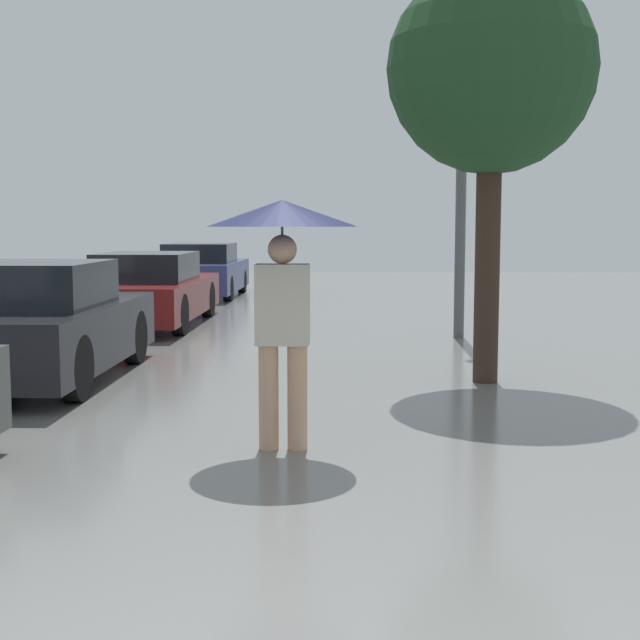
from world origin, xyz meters
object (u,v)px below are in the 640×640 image
at_px(pedestrian, 282,249).
at_px(tree, 491,72).
at_px(parked_car_farthest, 202,272).
at_px(parked_car_third, 150,291).
at_px(parked_car_second, 34,325).
at_px(street_lamp, 462,127).

bearing_deg(pedestrian, tree, 56.28).
bearing_deg(tree, parked_car_farthest, 113.66).
height_order(pedestrian, parked_car_third, pedestrian).
distance_m(parked_car_farthest, tree, 12.68).
xyz_separation_m(parked_car_second, parked_car_farthest, (-0.04, 11.42, -0.03)).
relative_size(pedestrian, parked_car_second, 0.49).
bearing_deg(tree, street_lamp, 87.28).
xyz_separation_m(pedestrian, tree, (1.99, 2.98, 1.77)).
bearing_deg(tree, parked_car_third, 132.58).
xyz_separation_m(pedestrian, parked_car_second, (-2.94, 2.91, -0.92)).
height_order(parked_car_third, parked_car_farthest, parked_car_farthest).
height_order(pedestrian, parked_car_farthest, pedestrian).
bearing_deg(street_lamp, parked_car_second, -142.73).
distance_m(parked_car_third, street_lamp, 5.83).
distance_m(parked_car_second, street_lamp, 6.90).
bearing_deg(street_lamp, parked_car_third, 163.79).
distance_m(parked_car_second, tree, 5.62).
relative_size(parked_car_third, tree, 1.01).
xyz_separation_m(pedestrian, parked_car_third, (-2.86, 8.27, -0.95)).
bearing_deg(parked_car_third, parked_car_farthest, 91.10).
xyz_separation_m(parked_car_farthest, street_lamp, (5.15, -7.53, 2.55)).
relative_size(parked_car_second, street_lamp, 0.75).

